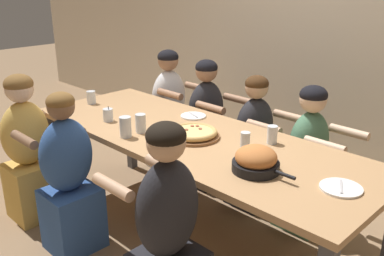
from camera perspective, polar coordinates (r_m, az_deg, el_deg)
The scene contains 19 objects.
ground_plane at distance 3.23m, azimuth -0.00°, elevation -13.88°, with size 18.00×18.00×0.00m, color #896B4C.
dining_table at distance 2.90m, azimuth -0.00°, elevation -2.25°, with size 2.57×0.92×0.77m.
pizza_board_main at distance 2.82m, azimuth 0.22°, elevation -0.72°, with size 0.35×0.35×0.06m.
skillet_bowl at distance 2.36m, azimuth 8.53°, elevation -4.30°, with size 0.38×0.26×0.15m.
empty_plate_a at distance 3.23m, azimuth 0.17°, elevation 1.61°, with size 0.19×0.19×0.02m.
empty_plate_b at distance 2.30m, azimuth 19.24°, elevation -7.55°, with size 0.21×0.21×0.02m.
cocktail_glass_blue at distance 3.19m, azimuth -11.13°, elevation 1.64°, with size 0.07×0.07×0.12m.
drinking_glass_a at distance 2.85m, azimuth -8.86°, elevation 0.01°, with size 0.08×0.08×0.14m.
drinking_glass_b at distance 2.76m, azimuth 10.63°, elevation -1.04°, with size 0.07×0.07×0.12m.
drinking_glass_c at distance 2.67m, azimuth 7.10°, elevation -1.68°, with size 0.06×0.06×0.10m.
drinking_glass_d at distance 2.92m, azimuth -6.85°, elevation 0.46°, with size 0.07×0.07×0.13m.
drinking_glass_e at distance 3.65m, azimuth -13.27°, elevation 3.88°, with size 0.07×0.07×0.11m.
diner_far_midleft at distance 3.75m, azimuth 1.90°, elevation -0.13°, with size 0.51×0.40×1.12m.
diner_near_midleft at distance 2.96m, azimuth -16.11°, elevation -6.87°, with size 0.51×0.40×1.11m.
diner_far_center at distance 3.45m, azimuth 8.25°, elevation -2.65°, with size 0.51×0.40×1.07m.
diner_near_midright at distance 2.24m, azimuth -3.26°, elevation -14.56°, with size 0.51×0.40×1.16m.
diner_far_left at distance 4.07m, azimuth -3.03°, elevation 1.69°, with size 0.51×0.40×1.15m.
diner_far_midright at distance 3.21m, azimuth 15.10°, elevation -4.76°, with size 0.51×0.40×1.08m.
diner_near_left at distance 3.44m, azimuth -21.02°, elevation -3.19°, with size 0.51×0.40×1.13m.
Camera 1 is at (1.89, -1.90, 1.80)m, focal length 40.00 mm.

